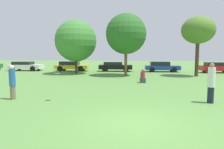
% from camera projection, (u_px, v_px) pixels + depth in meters
% --- Properties ---
extents(ground_plane, '(120.00, 120.00, 0.00)m').
position_uv_depth(ground_plane, '(136.00, 123.00, 6.74)').
color(ground_plane, '#54843D').
extents(person_thrower, '(0.30, 0.30, 1.71)m').
position_uv_depth(person_thrower, '(12.00, 82.00, 10.10)').
color(person_thrower, '#726651').
rests_on(person_thrower, ground).
extents(person_catcher, '(0.33, 0.33, 1.84)m').
position_uv_depth(person_catcher, '(211.00, 83.00, 9.34)').
color(person_catcher, '#191E33').
rests_on(person_catcher, ground).
extents(frisbee, '(0.27, 0.26, 0.09)m').
position_uv_depth(frisbee, '(57.00, 74.00, 9.71)').
color(frisbee, '#19B2D8').
extents(bystander_sitting, '(0.47, 0.39, 1.06)m').
position_uv_depth(bystander_sitting, '(143.00, 77.00, 15.91)').
color(bystander_sitting, '#3F3F47').
rests_on(bystander_sitting, ground).
extents(tree_0, '(4.62, 4.62, 6.00)m').
position_uv_depth(tree_0, '(76.00, 41.00, 22.83)').
color(tree_0, '#473323').
rests_on(tree_0, ground).
extents(tree_1, '(4.10, 4.10, 6.30)m').
position_uv_depth(tree_1, '(126.00, 34.00, 20.67)').
color(tree_1, brown).
rests_on(tree_1, ground).
extents(tree_2, '(3.22, 3.22, 5.91)m').
position_uv_depth(tree_2, '(198.00, 30.00, 20.11)').
color(tree_2, '#473323').
rests_on(tree_2, ground).
extents(parked_car_white, '(4.49, 2.09, 1.21)m').
position_uv_depth(parked_car_white, '(25.00, 66.00, 27.24)').
color(parked_car_white, silver).
rests_on(parked_car_white, ground).
extents(parked_car_yellow, '(4.39, 2.06, 1.26)m').
position_uv_depth(parked_car_yellow, '(71.00, 66.00, 26.74)').
color(parked_car_yellow, gold).
rests_on(parked_car_yellow, ground).
extents(parked_car_black, '(4.32, 2.04, 1.20)m').
position_uv_depth(parked_car_black, '(115.00, 66.00, 26.35)').
color(parked_car_black, black).
rests_on(parked_car_black, ground).
extents(parked_car_blue, '(4.30, 1.98, 1.27)m').
position_uv_depth(parked_car_blue, '(161.00, 67.00, 25.59)').
color(parked_car_blue, '#1E389E').
rests_on(parked_car_blue, ground).
extents(parked_car_red, '(3.90, 1.98, 1.25)m').
position_uv_depth(parked_car_red, '(217.00, 67.00, 24.25)').
color(parked_car_red, red).
rests_on(parked_car_red, ground).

